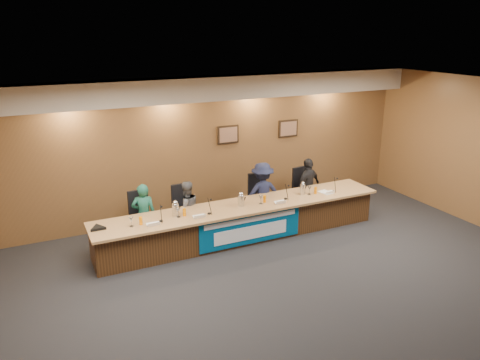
% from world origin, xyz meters
% --- Properties ---
extents(floor, '(10.00, 10.00, 0.00)m').
position_xyz_m(floor, '(0.00, 0.00, 0.00)').
color(floor, black).
rests_on(floor, ground).
extents(ceiling, '(10.00, 8.00, 0.04)m').
position_xyz_m(ceiling, '(0.00, 0.00, 3.20)').
color(ceiling, silver).
rests_on(ceiling, wall_back).
extents(wall_back, '(10.00, 0.04, 3.20)m').
position_xyz_m(wall_back, '(0.00, 4.00, 1.60)').
color(wall_back, brown).
rests_on(wall_back, floor).
extents(soffit, '(10.00, 0.50, 0.50)m').
position_xyz_m(soffit, '(0.00, 3.75, 2.95)').
color(soffit, beige).
rests_on(soffit, wall_back).
extents(dais_body, '(6.00, 0.80, 0.70)m').
position_xyz_m(dais_body, '(0.00, 2.40, 0.35)').
color(dais_body, '#3F2512').
rests_on(dais_body, floor).
extents(dais_top, '(6.10, 0.95, 0.05)m').
position_xyz_m(dais_top, '(0.00, 2.35, 0.72)').
color(dais_top, '#9E7245').
rests_on(dais_top, dais_body).
extents(banner, '(2.20, 0.02, 0.65)m').
position_xyz_m(banner, '(0.00, 1.99, 0.38)').
color(banner, '#024C7F').
rests_on(banner, dais_body).
extents(banner_text_upper, '(2.00, 0.01, 0.10)m').
position_xyz_m(banner_text_upper, '(0.00, 1.97, 0.58)').
color(banner_text_upper, silver).
rests_on(banner_text_upper, banner).
extents(banner_text_lower, '(1.60, 0.01, 0.28)m').
position_xyz_m(banner_text_lower, '(0.00, 1.97, 0.30)').
color(banner_text_lower, silver).
rests_on(banner_text_lower, banner).
extents(wall_photo_left, '(0.52, 0.04, 0.42)m').
position_xyz_m(wall_photo_left, '(0.40, 3.97, 1.85)').
color(wall_photo_left, black).
rests_on(wall_photo_left, wall_back).
extents(wall_photo_right, '(0.52, 0.04, 0.42)m').
position_xyz_m(wall_photo_right, '(2.00, 3.97, 1.85)').
color(wall_photo_right, black).
rests_on(wall_photo_right, wall_back).
extents(panelist_a, '(0.54, 0.44, 1.30)m').
position_xyz_m(panelist_a, '(-1.89, 2.95, 0.65)').
color(panelist_a, '#175040').
rests_on(panelist_a, floor).
extents(panelist_b, '(0.63, 0.52, 1.22)m').
position_xyz_m(panelist_b, '(-1.01, 2.95, 0.61)').
color(panelist_b, '#4C4C51').
rests_on(panelist_b, floor).
extents(panelist_c, '(0.95, 0.60, 1.39)m').
position_xyz_m(panelist_c, '(0.76, 2.95, 0.70)').
color(panelist_c, '#141832').
rests_on(panelist_c, floor).
extents(panelist_d, '(0.86, 0.59, 1.35)m').
position_xyz_m(panelist_d, '(1.96, 2.95, 0.68)').
color(panelist_d, black).
rests_on(panelist_d, floor).
extents(office_chair_a, '(0.53, 0.53, 0.08)m').
position_xyz_m(office_chair_a, '(-1.89, 3.05, 0.48)').
color(office_chair_a, black).
rests_on(office_chair_a, floor).
extents(office_chair_b, '(0.48, 0.48, 0.08)m').
position_xyz_m(office_chair_b, '(-1.01, 3.05, 0.48)').
color(office_chair_b, black).
rests_on(office_chair_b, floor).
extents(office_chair_c, '(0.54, 0.54, 0.08)m').
position_xyz_m(office_chair_c, '(0.76, 3.05, 0.48)').
color(office_chair_c, black).
rests_on(office_chair_c, floor).
extents(office_chair_d, '(0.54, 0.54, 0.08)m').
position_xyz_m(office_chair_d, '(1.96, 3.05, 0.48)').
color(office_chair_d, black).
rests_on(office_chair_d, floor).
extents(nameplate_a, '(0.24, 0.08, 0.10)m').
position_xyz_m(nameplate_a, '(-1.92, 2.10, 0.80)').
color(nameplate_a, white).
rests_on(nameplate_a, dais_top).
extents(microphone_a, '(0.07, 0.07, 0.02)m').
position_xyz_m(microphone_a, '(-1.74, 2.26, 0.76)').
color(microphone_a, black).
rests_on(microphone_a, dais_top).
extents(juice_glass_a, '(0.06, 0.06, 0.15)m').
position_xyz_m(juice_glass_a, '(-2.11, 2.27, 0.82)').
color(juice_glass_a, orange).
rests_on(juice_glass_a, dais_top).
extents(water_glass_a, '(0.08, 0.08, 0.18)m').
position_xyz_m(water_glass_a, '(-2.29, 2.26, 0.84)').
color(water_glass_a, silver).
rests_on(water_glass_a, dais_top).
extents(nameplate_b, '(0.24, 0.08, 0.10)m').
position_xyz_m(nameplate_b, '(-1.03, 2.08, 0.80)').
color(nameplate_b, white).
rests_on(nameplate_b, dais_top).
extents(microphone_b, '(0.07, 0.07, 0.02)m').
position_xyz_m(microphone_b, '(-0.79, 2.21, 0.76)').
color(microphone_b, black).
rests_on(microphone_b, dais_top).
extents(juice_glass_b, '(0.06, 0.06, 0.15)m').
position_xyz_m(juice_glass_b, '(-1.26, 2.32, 0.82)').
color(juice_glass_b, orange).
rests_on(juice_glass_b, dais_top).
extents(water_glass_b, '(0.08, 0.08, 0.18)m').
position_xyz_m(water_glass_b, '(-1.38, 2.31, 0.84)').
color(water_glass_b, silver).
rests_on(water_glass_b, dais_top).
extents(nameplate_c, '(0.24, 0.08, 0.10)m').
position_xyz_m(nameplate_c, '(0.73, 2.08, 0.80)').
color(nameplate_c, white).
rests_on(nameplate_c, dais_top).
extents(microphone_c, '(0.07, 0.07, 0.02)m').
position_xyz_m(microphone_c, '(0.96, 2.28, 0.76)').
color(microphone_c, black).
rests_on(microphone_c, dais_top).
extents(juice_glass_c, '(0.06, 0.06, 0.15)m').
position_xyz_m(juice_glass_c, '(0.47, 2.31, 0.82)').
color(juice_glass_c, orange).
rests_on(juice_glass_c, dais_top).
extents(water_glass_c, '(0.08, 0.08, 0.18)m').
position_xyz_m(water_glass_c, '(0.36, 2.26, 0.84)').
color(water_glass_c, silver).
rests_on(water_glass_c, dais_top).
extents(nameplate_d, '(0.24, 0.08, 0.10)m').
position_xyz_m(nameplate_d, '(1.99, 2.13, 0.80)').
color(nameplate_d, white).
rests_on(nameplate_d, dais_top).
extents(microphone_d, '(0.07, 0.07, 0.02)m').
position_xyz_m(microphone_d, '(2.16, 2.24, 0.76)').
color(microphone_d, black).
rests_on(microphone_d, dais_top).
extents(juice_glass_d, '(0.06, 0.06, 0.15)m').
position_xyz_m(juice_glass_d, '(1.72, 2.30, 0.82)').
color(juice_glass_d, orange).
rests_on(juice_glass_d, dais_top).
extents(water_glass_d, '(0.08, 0.08, 0.18)m').
position_xyz_m(water_glass_d, '(1.58, 2.32, 0.84)').
color(water_glass_d, silver).
rests_on(water_glass_d, dais_top).
extents(carafe_left, '(0.13, 0.13, 0.25)m').
position_xyz_m(carafe_left, '(-1.41, 2.39, 0.87)').
color(carafe_left, silver).
rests_on(carafe_left, dais_top).
extents(carafe_mid, '(0.13, 0.13, 0.22)m').
position_xyz_m(carafe_mid, '(-0.05, 2.34, 0.86)').
color(carafe_mid, silver).
rests_on(carafe_mid, dais_top).
extents(carafe_right, '(0.11, 0.11, 0.23)m').
position_xyz_m(carafe_right, '(1.45, 2.39, 0.86)').
color(carafe_right, silver).
rests_on(carafe_right, dais_top).
extents(speakerphone, '(0.32, 0.32, 0.05)m').
position_xyz_m(speakerphone, '(-2.86, 2.40, 0.78)').
color(speakerphone, black).
rests_on(speakerphone, dais_top).
extents(paper_stack, '(0.26, 0.33, 0.01)m').
position_xyz_m(paper_stack, '(1.97, 2.27, 0.75)').
color(paper_stack, white).
rests_on(paper_stack, dais_top).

